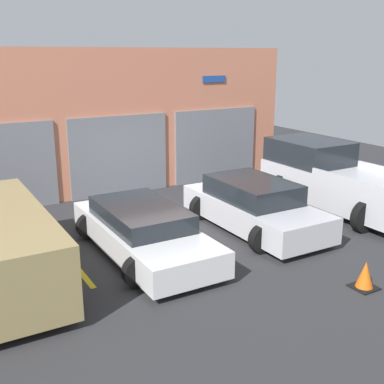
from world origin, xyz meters
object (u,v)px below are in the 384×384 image
object	(u,v)px
pickup_truck	(334,179)
sedan_side	(254,206)
sedan_white	(143,230)
traffic_cone	(365,276)

from	to	relation	value
pickup_truck	sedan_side	bearing A→B (deg)	-174.83
sedan_white	traffic_cone	xyz separation A→B (m)	(3.01, -3.75, -0.28)
sedan_white	sedan_side	size ratio (longest dim) A/B	1.09
sedan_white	sedan_side	xyz separation A→B (m)	(3.14, -0.00, 0.07)
pickup_truck	sedan_white	world-z (taller)	pickup_truck
sedan_side	traffic_cone	size ratio (longest dim) A/B	7.86
pickup_truck	sedan_white	distance (m)	6.29
sedan_white	sedan_side	world-z (taller)	sedan_side
sedan_side	traffic_cone	xyz separation A→B (m)	(-0.13, -3.75, -0.36)
pickup_truck	sedan_white	bearing A→B (deg)	-177.42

